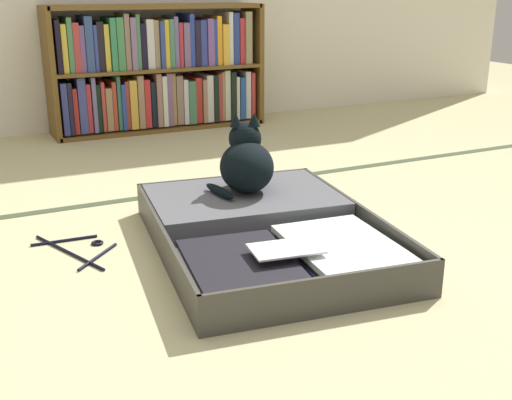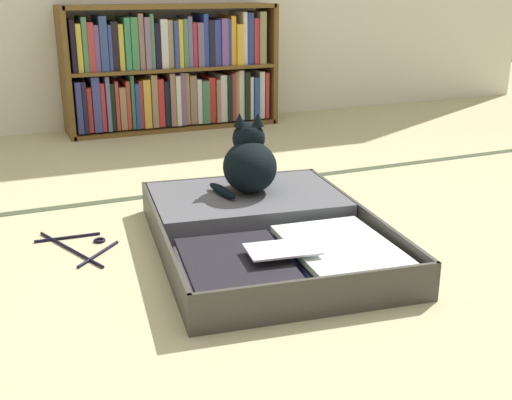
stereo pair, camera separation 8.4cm
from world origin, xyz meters
name	(u,v)px [view 2 (the right image)]	position (x,y,z in m)	size (l,w,h in m)	color
ground_plane	(276,282)	(0.00, 0.00, 0.00)	(10.00, 10.00, 0.00)	#C5BD8D
tatami_border	(182,192)	(0.00, 0.95, 0.00)	(4.80, 0.05, 0.00)	#3F4B31
bookshelf	(171,71)	(0.34, 2.24, 0.35)	(1.29, 0.29, 0.74)	brown
open_suitcase	(262,228)	(0.09, 0.30, 0.05)	(0.82, 1.07, 0.12)	#3F3D36
black_cat	(249,163)	(0.13, 0.52, 0.22)	(0.27, 0.30, 0.28)	black
clothes_hanger	(80,246)	(-0.49, 0.50, 0.01)	(0.26, 0.38, 0.01)	black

